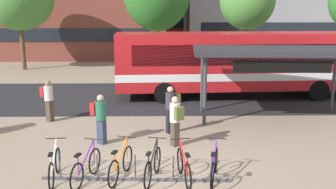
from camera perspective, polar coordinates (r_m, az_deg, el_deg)
ground at (r=10.25m, az=-2.28°, el=-12.17°), size 200.00×200.00×0.00m
bus_lane_asphalt at (r=19.14m, az=-1.68°, el=-0.31°), size 80.00×7.20×0.01m
city_bus at (r=19.21m, az=10.62°, el=4.90°), size 12.14×3.21×3.20m
bike_rack at (r=9.98m, az=-4.95°, el=-12.33°), size 4.88×0.32×0.70m
parked_bicycle_white_0 at (r=10.23m, az=-16.75°, el=-10.41°), size 0.52×1.72×0.99m
parked_bicycle_purple_1 at (r=9.99m, az=-12.26°, el=-10.73°), size 0.62×1.68×0.99m
parked_bicycle_orange_2 at (r=10.01m, az=-7.14°, el=-10.47°), size 0.62×1.68×0.99m
parked_bicycle_black_3 at (r=9.86m, az=-2.31°, el=-10.75°), size 0.57×1.69×0.99m
parked_bicycle_red_4 at (r=9.79m, az=2.41°, el=-10.94°), size 0.52×1.71×0.99m
parked_bicycle_purple_5 at (r=9.89m, az=6.98°, el=-10.76°), size 0.58×1.69×0.99m
transit_shelter at (r=15.41m, az=15.89°, el=6.00°), size 6.50×3.16×2.83m
commuter_red_pack_0 at (r=12.45m, az=-10.20°, el=-3.16°), size 0.61×0.54×1.65m
commuter_olive_pack_1 at (r=12.03m, az=1.15°, el=-3.56°), size 0.52×0.60×1.64m
commuter_olive_pack_3 at (r=13.32m, az=0.49°, el=-1.77°), size 0.60×0.52×1.69m
commuter_red_pack_4 at (r=15.47m, az=-17.64°, el=-0.47°), size 0.60×0.55×1.64m
street_tree_0 at (r=25.54m, az=11.90°, el=13.72°), size 3.56×3.56×6.79m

